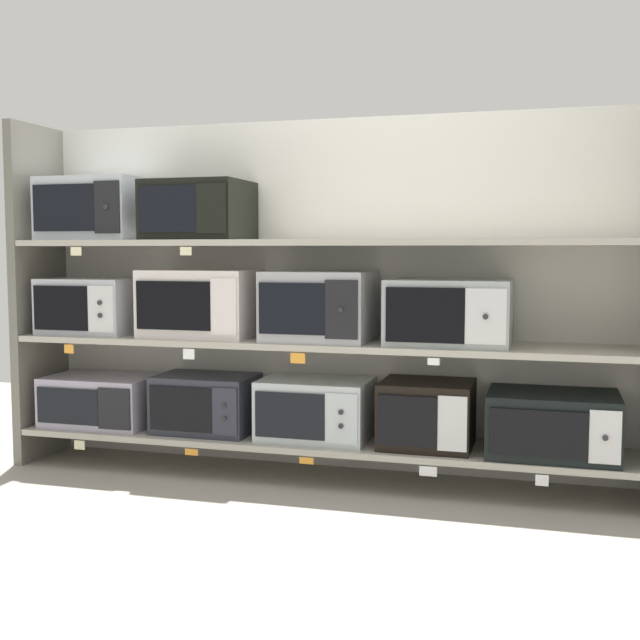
{
  "coord_description": "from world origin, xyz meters",
  "views": [
    {
      "loc": [
        1.07,
        -3.73,
        1.13
      ],
      "look_at": [
        0.0,
        0.0,
        0.78
      ],
      "focal_mm": 44.99,
      "sensor_mm": 36.0,
      "label": 1
    }
  ],
  "objects_px": {
    "microwave_5": "(93,306)",
    "microwave_6": "(200,303)",
    "microwave_3": "(427,414)",
    "microwave_9": "(94,209)",
    "microwave_8": "(449,312)",
    "microwave_2": "(315,409)",
    "microwave_0": "(102,400)",
    "microwave_7": "(319,306)",
    "microwave_4": "(553,424)",
    "microwave_1": "(206,403)",
    "microwave_10": "(198,211)"
  },
  "relations": [
    {
      "from": "microwave_1",
      "to": "microwave_8",
      "type": "distance_m",
      "value": 1.33
    },
    {
      "from": "microwave_10",
      "to": "microwave_7",
      "type": "bearing_deg",
      "value": 0.01
    },
    {
      "from": "microwave_3",
      "to": "microwave_5",
      "type": "distance_m",
      "value": 1.84
    },
    {
      "from": "microwave_4",
      "to": "microwave_0",
      "type": "bearing_deg",
      "value": 180.0
    },
    {
      "from": "microwave_8",
      "to": "microwave_9",
      "type": "distance_m",
      "value": 1.92
    },
    {
      "from": "microwave_3",
      "to": "microwave_9",
      "type": "bearing_deg",
      "value": 180.0
    },
    {
      "from": "microwave_3",
      "to": "microwave_5",
      "type": "bearing_deg",
      "value": -179.99
    },
    {
      "from": "microwave_2",
      "to": "microwave_3",
      "type": "bearing_deg",
      "value": 0.0
    },
    {
      "from": "microwave_8",
      "to": "microwave_7",
      "type": "bearing_deg",
      "value": 179.97
    },
    {
      "from": "microwave_6",
      "to": "microwave_7",
      "type": "bearing_deg",
      "value": -0.0
    },
    {
      "from": "microwave_0",
      "to": "microwave_8",
      "type": "height_order",
      "value": "microwave_8"
    },
    {
      "from": "microwave_8",
      "to": "microwave_10",
      "type": "relative_size",
      "value": 1.16
    },
    {
      "from": "microwave_0",
      "to": "microwave_6",
      "type": "xyz_separation_m",
      "value": [
        0.58,
        -0.0,
        0.53
      ]
    },
    {
      "from": "microwave_1",
      "to": "microwave_0",
      "type": "bearing_deg",
      "value": 179.97
    },
    {
      "from": "microwave_7",
      "to": "microwave_8",
      "type": "height_order",
      "value": "microwave_7"
    },
    {
      "from": "microwave_3",
      "to": "microwave_9",
      "type": "relative_size",
      "value": 0.82
    },
    {
      "from": "microwave_0",
      "to": "microwave_1",
      "type": "relative_size",
      "value": 1.14
    },
    {
      "from": "microwave_5",
      "to": "microwave_8",
      "type": "height_order",
      "value": "microwave_8"
    },
    {
      "from": "microwave_3",
      "to": "microwave_6",
      "type": "distance_m",
      "value": 1.26
    },
    {
      "from": "microwave_1",
      "to": "microwave_9",
      "type": "height_order",
      "value": "microwave_9"
    },
    {
      "from": "microwave_1",
      "to": "microwave_5",
      "type": "distance_m",
      "value": 0.81
    },
    {
      "from": "microwave_6",
      "to": "microwave_10",
      "type": "distance_m",
      "value": 0.47
    },
    {
      "from": "microwave_2",
      "to": "microwave_8",
      "type": "xyz_separation_m",
      "value": [
        0.65,
        -0.0,
        0.49
      ]
    },
    {
      "from": "microwave_5",
      "to": "microwave_7",
      "type": "relative_size",
      "value": 0.96
    },
    {
      "from": "microwave_6",
      "to": "microwave_0",
      "type": "bearing_deg",
      "value": 180.0
    },
    {
      "from": "microwave_0",
      "to": "microwave_10",
      "type": "xyz_separation_m",
      "value": [
        0.57,
        -0.0,
        1.0
      ]
    },
    {
      "from": "microwave_2",
      "to": "microwave_4",
      "type": "distance_m",
      "value": 1.12
    },
    {
      "from": "microwave_6",
      "to": "microwave_3",
      "type": "bearing_deg",
      "value": -0.01
    },
    {
      "from": "microwave_3",
      "to": "microwave_4",
      "type": "distance_m",
      "value": 0.57
    },
    {
      "from": "microwave_9",
      "to": "microwave_1",
      "type": "bearing_deg",
      "value": -0.01
    },
    {
      "from": "microwave_9",
      "to": "microwave_2",
      "type": "bearing_deg",
      "value": -0.0
    },
    {
      "from": "microwave_0",
      "to": "microwave_9",
      "type": "height_order",
      "value": "microwave_9"
    },
    {
      "from": "microwave_5",
      "to": "microwave_10",
      "type": "xyz_separation_m",
      "value": [
        0.61,
        0.0,
        0.49
      ]
    },
    {
      "from": "microwave_3",
      "to": "microwave_9",
      "type": "height_order",
      "value": "microwave_9"
    },
    {
      "from": "microwave_3",
      "to": "microwave_4",
      "type": "bearing_deg",
      "value": 0.01
    },
    {
      "from": "microwave_5",
      "to": "microwave_4",
      "type": "bearing_deg",
      "value": 0.01
    },
    {
      "from": "microwave_2",
      "to": "microwave_1",
      "type": "bearing_deg",
      "value": -179.99
    },
    {
      "from": "microwave_6",
      "to": "microwave_7",
      "type": "relative_size",
      "value": 1.11
    },
    {
      "from": "microwave_5",
      "to": "microwave_6",
      "type": "bearing_deg",
      "value": 0.03
    },
    {
      "from": "microwave_4",
      "to": "microwave_5",
      "type": "distance_m",
      "value": 2.4
    },
    {
      "from": "microwave_7",
      "to": "microwave_1",
      "type": "bearing_deg",
      "value": -179.98
    },
    {
      "from": "microwave_0",
      "to": "microwave_3",
      "type": "bearing_deg",
      "value": -0.0
    },
    {
      "from": "microwave_5",
      "to": "microwave_9",
      "type": "distance_m",
      "value": 0.51
    },
    {
      "from": "microwave_5",
      "to": "microwave_6",
      "type": "relative_size",
      "value": 0.86
    },
    {
      "from": "microwave_7",
      "to": "microwave_2",
      "type": "bearing_deg",
      "value": -179.6
    },
    {
      "from": "microwave_3",
      "to": "microwave_9",
      "type": "distance_m",
      "value": 2.02
    },
    {
      "from": "microwave_0",
      "to": "microwave_4",
      "type": "bearing_deg",
      "value": -0.0
    },
    {
      "from": "microwave_5",
      "to": "microwave_7",
      "type": "bearing_deg",
      "value": 0.01
    },
    {
      "from": "microwave_3",
      "to": "microwave_8",
      "type": "height_order",
      "value": "microwave_8"
    },
    {
      "from": "microwave_6",
      "to": "microwave_9",
      "type": "xyz_separation_m",
      "value": [
        -0.6,
        -0.0,
        0.48
      ]
    }
  ]
}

